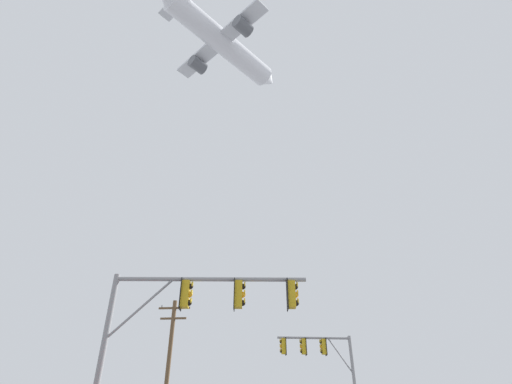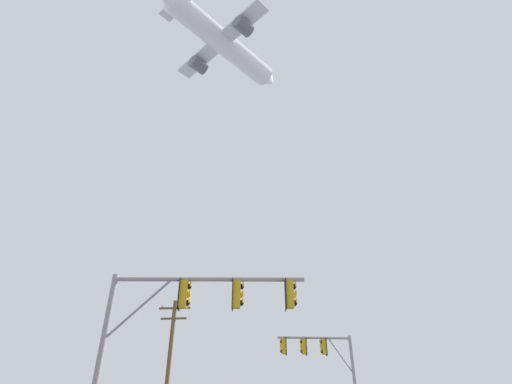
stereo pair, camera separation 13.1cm
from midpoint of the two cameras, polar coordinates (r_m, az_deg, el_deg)
name	(u,v)px [view 1 (the left image)]	position (r m, az deg, el deg)	size (l,w,h in m)	color
signal_pole_near	(189,314)	(13.55, -10.11, -17.38)	(6.63, 0.89, 6.07)	gray
signal_pole_far	(323,361)	(26.40, 9.79, -23.37)	(4.70, 0.99, 6.35)	gray
utility_pole	(168,365)	(27.83, -12.98, -23.70)	(2.20, 0.28, 8.87)	brown
airplane	(222,42)	(65.79, -5.10, 21.17)	(17.64, 20.93, 6.66)	white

